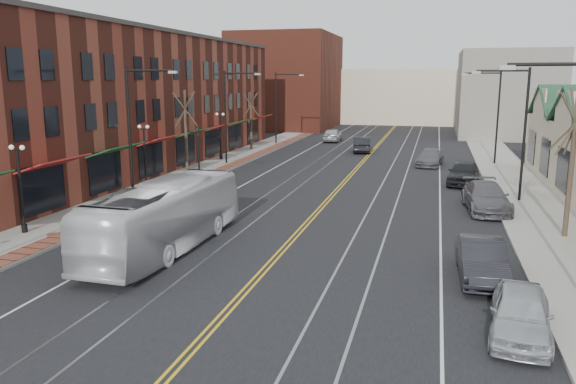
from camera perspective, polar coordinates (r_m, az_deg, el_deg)
The scene contains 29 objects.
ground at distance 17.29m, azimuth -8.55°, elevation -14.38°, with size 160.00×160.00×0.00m, color black.
sidewalk_left at distance 39.53m, azimuth -13.16°, elevation 0.34°, with size 4.00×120.00×0.15m, color gray.
sidewalk_right at distance 35.49m, azimuth 23.61°, elevation -1.58°, with size 4.00×120.00×0.15m, color gray.
building_left at distance 48.43m, azimuth -16.98°, elevation 8.61°, with size 10.00×50.00×11.00m, color maroon.
backdrop_left at distance 87.14m, azimuth -0.09°, elevation 11.14°, with size 14.00×18.00×14.00m, color maroon.
backdrop_mid at distance 99.48m, azimuth 11.26°, elevation 9.53°, with size 22.00×14.00×9.00m, color beige.
backdrop_right at distance 79.73m, azimuth 21.29°, elevation 9.26°, with size 12.00×16.00×11.00m, color slate.
streetlight_l_1 at distance 34.95m, azimuth -15.20°, elevation 7.01°, with size 3.33×0.25×8.00m.
streetlight_l_2 at distance 49.45m, azimuth -5.89°, elevation 8.54°, with size 3.33×0.25×8.00m.
streetlight_l_3 at distance 64.66m, azimuth -0.85°, elevation 9.28°, with size 3.33×0.25×8.00m.
streetlight_r_1 at distance 36.62m, azimuth 22.29°, elevation 6.75°, with size 3.33×0.25×8.00m.
streetlight_r_2 at distance 52.50m, azimuth 20.11°, elevation 8.08°, with size 3.33×0.25×8.00m.
lamppost_l_1 at distance 29.80m, azimuth -25.50°, elevation 0.10°, with size 0.84×0.28×4.27m.
lamppost_l_2 at distance 39.57m, azimuth -14.33°, elevation 3.42°, with size 0.84×0.28×4.27m.
lamppost_l_3 at distance 52.15m, azimuth -6.87°, elevation 5.56°, with size 0.84×0.28×4.27m.
tree_left_near at distance 44.60m, azimuth -10.34°, elevation 6.16°, with size 1.78×1.37×6.48m.
tree_left_far at distance 59.45m, azimuth -3.77°, elevation 7.37°, with size 1.66×1.28×6.02m.
tree_right_mid at distance 29.14m, azimuth 26.89°, elevation 2.84°, with size 1.90×1.46×6.93m.
manhole_far at distance 29.24m, azimuth -22.75°, elevation -3.99°, with size 0.60×0.60×0.02m, color #592D19.
traffic_signal at distance 42.13m, azimuth -9.08°, elevation 4.30°, with size 0.18×0.15×3.80m.
transit_bus at distance 25.31m, azimuth -12.30°, elevation -2.48°, with size 2.54×10.88×3.03m, color silver.
parked_suv at distance 31.69m, azimuth -15.17°, elevation -1.05°, with size 2.82×6.12×1.70m, color #9FA3A6.
parked_car_a at distance 18.22m, azimuth 22.56°, elevation -11.30°, with size 1.70×4.22×1.44m, color #B2B6BA.
parked_car_b at distance 22.57m, azimuth 19.09°, elevation -6.54°, with size 1.62×4.64×1.53m, color black.
parked_car_c at distance 34.11m, azimuth 19.46°, elevation -0.51°, with size 2.27×5.58×1.62m, color #59595F.
parked_car_d at distance 42.21m, azimuth 17.42°, elevation 1.88°, with size 2.01×5.00×1.70m, color black.
distant_car_left at distance 58.67m, azimuth 7.51°, elevation 4.81°, with size 1.68×4.83×1.59m, color black.
distant_car_right at distance 50.57m, azimuth 14.22°, elevation 3.40°, with size 1.99×4.91×1.42m, color #5B5B61.
distant_car_far at distance 68.22m, azimuth 4.55°, elevation 5.82°, with size 1.95×4.84×1.65m, color #ABAFB3.
Camera 1 is at (6.32, -14.23, 7.50)m, focal length 35.00 mm.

